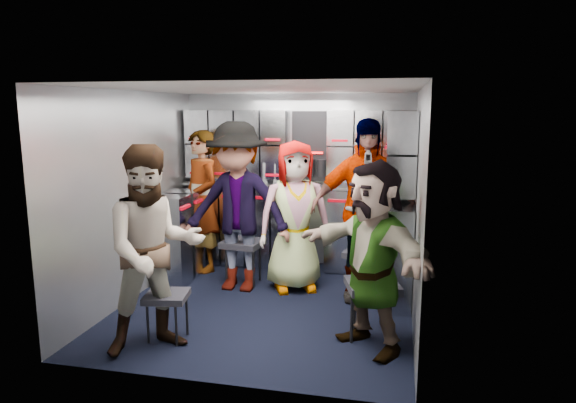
% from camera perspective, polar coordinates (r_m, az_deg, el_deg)
% --- Properties ---
extents(floor, '(3.00, 3.00, 0.00)m').
position_cam_1_polar(floor, '(5.19, -2.33, -11.43)').
color(floor, black).
rests_on(floor, ground).
extents(wall_back, '(2.80, 0.04, 2.10)m').
position_cam_1_polar(wall_back, '(6.34, 1.05, 2.42)').
color(wall_back, '#949BA2').
rests_on(wall_back, ground).
extents(wall_left, '(0.04, 3.00, 2.10)m').
position_cam_1_polar(wall_left, '(5.43, -16.86, 0.61)').
color(wall_left, '#949BA2').
rests_on(wall_left, ground).
extents(wall_right, '(0.04, 3.00, 2.10)m').
position_cam_1_polar(wall_right, '(4.74, 14.15, -0.61)').
color(wall_right, '#949BA2').
rests_on(wall_right, ground).
extents(ceiling, '(2.80, 3.00, 0.02)m').
position_cam_1_polar(ceiling, '(4.83, -2.52, 12.40)').
color(ceiling, silver).
rests_on(ceiling, wall_back).
extents(cart_bank_back, '(2.68, 0.38, 0.99)m').
position_cam_1_polar(cart_bank_back, '(6.24, 0.65, -2.89)').
color(cart_bank_back, '#8F959E').
rests_on(cart_bank_back, ground).
extents(cart_bank_left, '(0.38, 0.76, 0.99)m').
position_cam_1_polar(cart_bank_left, '(5.93, -12.18, -3.84)').
color(cart_bank_left, '#8F959E').
rests_on(cart_bank_left, ground).
extents(counter, '(2.68, 0.42, 0.03)m').
position_cam_1_polar(counter, '(6.15, 0.66, 1.83)').
color(counter, '#ADAFB4').
rests_on(counter, cart_bank_back).
extents(locker_bank_back, '(2.68, 0.28, 0.82)m').
position_cam_1_polar(locker_bank_back, '(6.15, 0.78, 6.29)').
color(locker_bank_back, '#8F959E').
rests_on(locker_bank_back, wall_back).
extents(locker_bank_right, '(0.28, 1.00, 0.82)m').
position_cam_1_polar(locker_bank_right, '(5.38, 12.56, 5.45)').
color(locker_bank_right, '#8F959E').
rests_on(locker_bank_right, wall_right).
extents(right_cabinet, '(0.28, 1.20, 1.00)m').
position_cam_1_polar(right_cabinet, '(5.45, 12.15, -5.05)').
color(right_cabinet, '#8F959E').
rests_on(right_cabinet, ground).
extents(coffee_niche, '(0.46, 0.16, 0.84)m').
position_cam_1_polar(coffee_niche, '(6.18, 2.54, 6.11)').
color(coffee_niche, black).
rests_on(coffee_niche, wall_back).
extents(red_latch_strip, '(2.60, 0.02, 0.03)m').
position_cam_1_polar(red_latch_strip, '(5.98, 0.26, 0.27)').
color(red_latch_strip, '#B80112').
rests_on(red_latch_strip, cart_bank_back).
extents(jump_seat_near_left, '(0.39, 0.38, 0.41)m').
position_cam_1_polar(jump_seat_near_left, '(4.47, -13.32, -10.45)').
color(jump_seat_near_left, black).
rests_on(jump_seat_near_left, ground).
extents(jump_seat_mid_left, '(0.46, 0.44, 0.49)m').
position_cam_1_polar(jump_seat_mid_left, '(5.70, -5.02, -4.88)').
color(jump_seat_mid_left, black).
rests_on(jump_seat_mid_left, ground).
extents(jump_seat_center, '(0.38, 0.37, 0.40)m').
position_cam_1_polar(jump_seat_center, '(5.71, 1.13, -5.60)').
color(jump_seat_center, black).
rests_on(jump_seat_center, ground).
extents(jump_seat_mid_right, '(0.46, 0.44, 0.45)m').
position_cam_1_polar(jump_seat_mid_right, '(5.47, 8.45, -5.94)').
color(jump_seat_mid_right, black).
rests_on(jump_seat_mid_right, ground).
extents(jump_seat_near_right, '(0.51, 0.50, 0.50)m').
position_cam_1_polar(jump_seat_near_right, '(4.41, 9.36, -9.52)').
color(jump_seat_near_right, black).
rests_on(jump_seat_near_right, ground).
extents(attendant_standing, '(0.73, 0.70, 1.68)m').
position_cam_1_polar(attendant_standing, '(6.16, -9.61, 0.03)').
color(attendant_standing, black).
rests_on(attendant_standing, ground).
extents(attendant_arc_a, '(1.02, 0.99, 1.66)m').
position_cam_1_polar(attendant_arc_a, '(4.18, -14.66, -5.23)').
color(attendant_arc_a, black).
rests_on(attendant_arc_a, ground).
extents(attendant_arc_b, '(1.18, 0.71, 1.79)m').
position_cam_1_polar(attendant_arc_b, '(5.43, -5.66, -0.64)').
color(attendant_arc_b, black).
rests_on(attendant_arc_b, ground).
extents(attendant_arc_c, '(0.91, 0.77, 1.60)m').
position_cam_1_polar(attendant_arc_c, '(5.43, 0.77, -1.65)').
color(attendant_arc_c, black).
rests_on(attendant_arc_c, ground).
extents(attendant_arc_d, '(1.12, 0.57, 1.83)m').
position_cam_1_polar(attendant_arc_d, '(5.18, 8.46, -1.00)').
color(attendant_arc_d, black).
rests_on(attendant_arc_d, ground).
extents(attendant_arc_e, '(1.34, 1.32, 1.54)m').
position_cam_1_polar(attendant_arc_e, '(4.13, 9.35, -6.02)').
color(attendant_arc_e, black).
rests_on(attendant_arc_e, ground).
extents(bottle_left, '(0.07, 0.07, 0.25)m').
position_cam_1_polar(bottle_left, '(6.16, -2.61, 3.17)').
color(bottle_left, white).
rests_on(bottle_left, counter).
extents(bottle_mid, '(0.06, 0.06, 0.24)m').
position_cam_1_polar(bottle_mid, '(6.13, -1.39, 3.09)').
color(bottle_mid, white).
rests_on(bottle_mid, counter).
extents(bottle_right, '(0.06, 0.06, 0.24)m').
position_cam_1_polar(bottle_right, '(5.98, 7.11, 2.83)').
color(bottle_right, white).
rests_on(bottle_right, counter).
extents(cup_left, '(0.08, 0.08, 0.10)m').
position_cam_1_polar(cup_left, '(6.28, -6.31, 2.57)').
color(cup_left, '#C9B38E').
rests_on(cup_left, counter).
extents(cup_right, '(0.09, 0.09, 0.11)m').
position_cam_1_polar(cup_right, '(5.95, 10.34, 2.06)').
color(cup_right, '#C9B38E').
rests_on(cup_right, counter).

